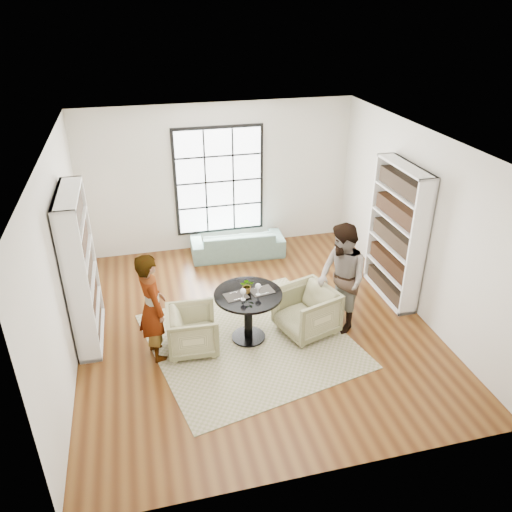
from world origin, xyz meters
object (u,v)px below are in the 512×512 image
object	(u,v)px
armchair_left	(193,330)
person_right	(342,279)
sofa	(238,243)
person_left	(152,307)
armchair_right	(306,311)
wine_glass_right	(258,287)
pedestal_table	(248,306)
wine_glass_left	(243,292)
flower_centerpiece	(247,286)

from	to	relation	value
armchair_left	person_right	bearing A→B (deg)	-86.44
sofa	person_left	xyz separation A→B (m)	(-1.85, -2.88, 0.57)
armchair_right	wine_glass_right	size ratio (longest dim) A/B	4.25
sofa	armchair_right	bearing A→B (deg)	102.60
pedestal_table	person_left	distance (m)	1.44
pedestal_table	armchair_left	size ratio (longest dim) A/B	1.38
armchair_left	wine_glass_left	distance (m)	0.98
person_left	wine_glass_left	size ratio (longest dim) A/B	8.72
sofa	flower_centerpiece	world-z (taller)	flower_centerpiece
pedestal_table	person_left	xyz separation A→B (m)	(-1.42, -0.06, 0.25)
pedestal_table	wine_glass_left	world-z (taller)	wine_glass_left
person_right	flower_centerpiece	world-z (taller)	person_right
armchair_right	wine_glass_right	xyz separation A→B (m)	(-0.79, -0.04, 0.58)
person_left	sofa	bearing A→B (deg)	-47.70
person_right	wine_glass_left	xyz separation A→B (m)	(-1.59, -0.11, 0.07)
wine_glass_left	wine_glass_right	xyz separation A→B (m)	(0.24, 0.08, 0.00)
pedestal_table	armchair_right	xyz separation A→B (m)	(0.93, -0.04, -0.21)
person_left	wine_glass_left	bearing A→B (deg)	-108.95
armchair_right	wine_glass_left	size ratio (longest dim) A/B	4.33
armchair_right	person_left	xyz separation A→B (m)	(-2.35, -0.02, 0.46)
wine_glass_left	flower_centerpiece	distance (m)	0.22
pedestal_table	sofa	world-z (taller)	pedestal_table
sofa	wine_glass_right	xyz separation A→B (m)	(-0.29, -2.89, 0.69)
armchair_right	person_left	bearing A→B (deg)	-107.12
wine_glass_right	flower_centerpiece	xyz separation A→B (m)	(-0.14, 0.11, -0.03)
person_right	flower_centerpiece	size ratio (longest dim) A/B	7.72
person_right	wine_glass_left	size ratio (longest dim) A/B	9.22
wine_glass_left	flower_centerpiece	size ratio (longest dim) A/B	0.84
person_left	armchair_right	bearing A→B (deg)	-104.42
person_left	wine_glass_left	xyz separation A→B (m)	(1.31, -0.09, 0.12)
wine_glass_right	sofa	bearing A→B (deg)	84.21
pedestal_table	person_left	size ratio (longest dim) A/B	0.61
wine_glass_left	flower_centerpiece	xyz separation A→B (m)	(0.11, 0.19, -0.02)
wine_glass_left	flower_centerpiece	bearing A→B (deg)	60.99
armchair_left	wine_glass_left	bearing A→B (deg)	-93.81
sofa	wine_glass_right	size ratio (longest dim) A/B	9.57
sofa	person_left	size ratio (longest dim) A/B	1.11
person_right	armchair_right	bearing A→B (deg)	-97.15
armchair_right	flower_centerpiece	xyz separation A→B (m)	(-0.93, 0.08, 0.56)
person_left	person_right	size ratio (longest dim) A/B	0.95
armchair_left	person_right	size ratio (longest dim) A/B	0.42
person_left	wine_glass_right	size ratio (longest dim) A/B	8.58
sofa	wine_glass_right	distance (m)	2.98
person_right	wine_glass_left	distance (m)	1.59
person_right	wine_glass_right	bearing A→B (deg)	-95.62
pedestal_table	person_right	world-z (taller)	person_right
armchair_left	flower_centerpiece	size ratio (longest dim) A/B	3.25
armchair_left	wine_glass_left	xyz separation A→B (m)	(0.76, -0.09, 0.62)
pedestal_table	flower_centerpiece	xyz separation A→B (m)	(-0.00, 0.04, 0.34)
armchair_left	person_right	xyz separation A→B (m)	(2.35, 0.02, 0.55)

